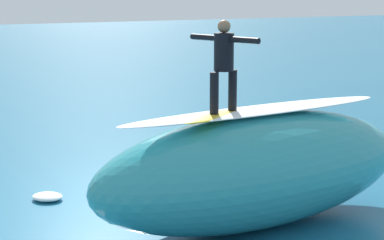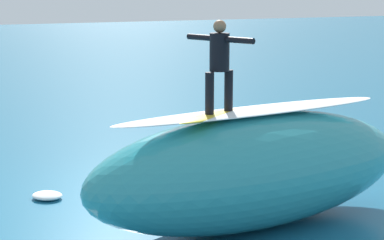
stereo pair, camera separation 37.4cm
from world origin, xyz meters
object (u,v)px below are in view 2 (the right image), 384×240
Objects in this scene: surfboard_riding at (219,115)px; surfer_riding at (219,59)px; surfer_paddling at (171,148)px; surfboard_paddling at (174,157)px.

surfer_riding is (-0.00, 0.00, 0.89)m from surfboard_riding.
surfer_paddling is at bearing -124.25° from surfer_riding.
surfboard_paddling is (-1.28, -4.85, -1.92)m from surfboard_riding.
surfboard_riding is 0.89m from surfer_riding.
surfer_riding is 5.78m from surfer_paddling.
surfboard_paddling is 0.22m from surfer_paddling.
surfer_riding is 5.75m from surfboard_paddling.
surfboard_riding is at bearing -17.94° from surfboard_paddling.
surfboard_riding is 1.01× the size of surfboard_paddling.
surfer_riding reaches higher than surfboard_riding.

